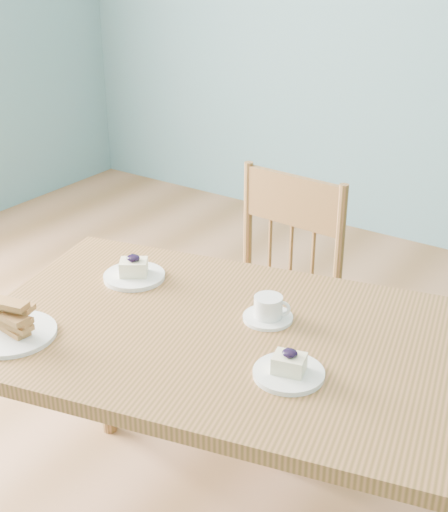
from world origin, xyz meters
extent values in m
cube|color=#A0653C|center=(0.04, 0.24, 0.67)|extent=(1.41, 1.00, 0.04)
cylinder|color=#A0653C|center=(-0.60, 0.42, 0.32)|extent=(0.05, 0.05, 0.65)
cube|color=#A0653C|center=(-0.21, 0.75, 0.40)|extent=(0.41, 0.39, 0.04)
cylinder|color=#A0653C|center=(-0.39, 0.60, 0.19)|extent=(0.03, 0.03, 0.38)
cylinder|color=#A0653C|center=(-0.05, 0.58, 0.19)|extent=(0.03, 0.03, 0.38)
cylinder|color=#A0653C|center=(-0.37, 0.91, 0.19)|extent=(0.03, 0.03, 0.38)
cylinder|color=#A0653C|center=(-0.04, 0.89, 0.19)|extent=(0.03, 0.03, 0.38)
cylinder|color=#A0653C|center=(-0.38, 0.92, 0.63)|extent=(0.03, 0.03, 0.44)
cylinder|color=#A0653C|center=(-0.03, 0.90, 0.63)|extent=(0.03, 0.03, 0.44)
cube|color=#A0653C|center=(-0.20, 0.91, 0.76)|extent=(0.33, 0.04, 0.17)
cylinder|color=#A0653C|center=(-0.28, 0.92, 0.55)|extent=(0.01, 0.01, 0.26)
cylinder|color=#A0653C|center=(-0.20, 0.91, 0.55)|extent=(0.01, 0.01, 0.26)
cylinder|color=#A0653C|center=(-0.12, 0.91, 0.55)|extent=(0.01, 0.01, 0.26)
cylinder|color=white|center=(0.21, 0.16, 0.69)|extent=(0.15, 0.15, 0.01)
cube|color=#FDF1C2|center=(0.21, 0.16, 0.72)|extent=(0.08, 0.07, 0.04)
ellipsoid|color=black|center=(0.21, 0.16, 0.74)|extent=(0.03, 0.03, 0.01)
sphere|color=black|center=(0.22, 0.16, 0.74)|extent=(0.01, 0.01, 0.01)
sphere|color=black|center=(0.20, 0.17, 0.74)|extent=(0.01, 0.01, 0.01)
sphere|color=black|center=(0.22, 0.15, 0.74)|extent=(0.01, 0.01, 0.01)
cylinder|color=white|center=(-0.36, 0.32, 0.69)|extent=(0.17, 0.17, 0.01)
cube|color=#FDF1C2|center=(-0.36, 0.32, 0.72)|extent=(0.09, 0.09, 0.04)
ellipsoid|color=black|center=(-0.36, 0.32, 0.75)|extent=(0.04, 0.04, 0.02)
sphere|color=black|center=(-0.35, 0.33, 0.75)|extent=(0.01, 0.01, 0.01)
sphere|color=black|center=(-0.37, 0.33, 0.75)|extent=(0.01, 0.01, 0.01)
sphere|color=black|center=(-0.36, 0.31, 0.75)|extent=(0.01, 0.01, 0.01)
cylinder|color=white|center=(0.05, 0.34, 0.69)|extent=(0.12, 0.12, 0.01)
cylinder|color=white|center=(0.05, 0.34, 0.72)|extent=(0.09, 0.09, 0.05)
cylinder|color=olive|center=(0.05, 0.34, 0.74)|extent=(0.06, 0.06, 0.00)
torus|color=white|center=(0.09, 0.35, 0.72)|extent=(0.04, 0.02, 0.04)
cylinder|color=white|center=(-0.40, -0.06, 0.69)|extent=(0.21, 0.21, 0.01)
camera|label=1|loc=(0.81, -0.96, 1.57)|focal=50.00mm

